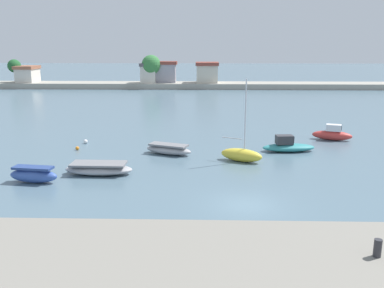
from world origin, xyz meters
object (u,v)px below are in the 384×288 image
Objects in this scene: moored_boat_4 at (288,146)px; moored_boat_1 at (99,169)px; mooring_buoy_0 at (86,142)px; mooring_buoy_3 at (77,148)px; mooring_bollard at (378,248)px; moored_boat_0 at (33,175)px; moored_boat_2 at (169,149)px; mooring_buoy_1 at (324,133)px; moored_boat_3 at (241,155)px; moored_boat_5 at (332,134)px.

moored_boat_1 is at bearing -159.74° from moored_boat_4.
mooring_buoy_0 is 1.20× the size of mooring_buoy_3.
mooring_bollard is 0.19× the size of moored_boat_0.
moored_boat_2 is 14.75× the size of mooring_buoy_1.
moored_boat_3 is at bearing -22.03° from mooring_buoy_0.
moored_boat_0 is 9.38m from mooring_buoy_3.
mooring_bollard is 2.00× the size of mooring_buoy_3.
moored_boat_2 reaches higher than mooring_buoy_1.
mooring_buoy_0 is at bearing 112.19° from moored_boat_1.
mooring_buoy_0 is at bearing 176.84° from moored_boat_2.
mooring_buoy_3 is at bearing 128.71° from mooring_bollard.
moored_boat_4 reaches higher than mooring_buoy_0.
moored_boat_4 is at bearing -7.36° from mooring_buoy_0.
moored_boat_3 reaches higher than mooring_bollard.
moored_boat_0 reaches higher than moored_boat_2.
moored_boat_0 is at bearing -91.88° from mooring_buoy_3.
moored_boat_3 is 15.33m from mooring_buoy_3.
moored_boat_0 is 16.36m from moored_boat_3.
moored_boat_2 is at bearing 114.10° from mooring_bollard.
mooring_bollard reaches higher than mooring_buoy_3.
moored_boat_3 reaches higher than mooring_buoy_0.
moored_boat_3 is at bearing 1.75° from moored_boat_2.
mooring_buoy_1 is at bearing 36.25° from moored_boat_1.
moored_boat_3 is 19.86× the size of mooring_buoy_3.
mooring_buoy_1 is at bearing 48.74° from moored_boat_4.
mooring_buoy_0 is (-8.57, 3.83, -0.23)m from moored_boat_2.
moored_boat_3 is at bearing 99.79° from mooring_bollard.
mooring_buoy_0 is 1.35× the size of mooring_buoy_1.
moored_boat_4 is 9.17m from mooring_buoy_1.
moored_boat_1 is 1.04× the size of moored_boat_4.
mooring_bollard reaches higher than moored_boat_0.
mooring_bollard reaches higher than moored_boat_2.
moored_boat_0 is 0.71× the size of moored_boat_1.
mooring_buoy_1 is (24.86, 4.87, -0.05)m from mooring_buoy_0.
moored_boat_5 is at bearing 76.42° from mooring_bollard.
mooring_bollard is 28.55m from moored_boat_5.
mooring_buoy_1 is (9.99, 10.89, -0.43)m from moored_boat_3.
moored_boat_2 is (8.94, 8.12, -0.12)m from moored_boat_0.
mooring_buoy_1 is (-0.05, 2.55, -0.45)m from moored_boat_5.
mooring_buoy_3 is (-8.63, 1.24, -0.26)m from moored_boat_2.
mooring_buoy_3 is (-24.92, -7.46, 0.02)m from mooring_buoy_1.
mooring_buoy_1 is 0.89× the size of mooring_buoy_3.
moored_boat_5 is 2.59m from mooring_buoy_1.
moored_boat_4 is at bearing -119.50° from moored_boat_5.
moored_boat_3 is at bearing -121.21° from moored_boat_5.
moored_boat_0 is at bearing -159.49° from moored_boat_4.
moored_boat_5 reaches higher than moored_boat_0.
moored_boat_4 is 19.50m from mooring_buoy_3.
moored_boat_4 reaches higher than mooring_buoy_3.
moored_boat_0 is 4.64m from moored_boat_1.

